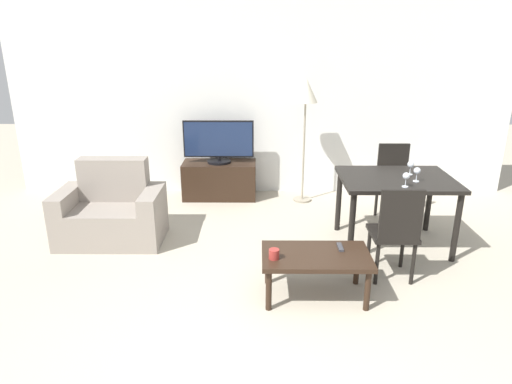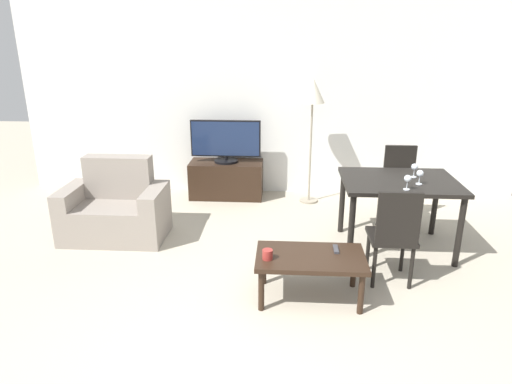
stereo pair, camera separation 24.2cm
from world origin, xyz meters
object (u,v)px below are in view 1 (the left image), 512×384
tv_stand (220,180)px  remote_primary (340,247)px  wine_glass_center (411,165)px  armchair (112,213)px  tv (219,142)px  dining_table (396,186)px  wine_glass_right (417,172)px  dining_chair_far (394,179)px  cup_white_near (274,254)px  coffee_table (316,260)px  dining_chair_near (396,229)px  wine_glass_left (406,177)px  floor_lamp (306,97)px

tv_stand → remote_primary: tv_stand is taller
remote_primary → wine_glass_center: wine_glass_center is taller
armchair → wine_glass_center: 3.23m
tv → dining_table: bearing=-37.2°
wine_glass_center → wine_glass_right: size_ratio=1.00×
tv_stand → dining_chair_far: (2.17, -0.74, 0.25)m
cup_white_near → wine_glass_right: 1.80m
armchair → cup_white_near: bearing=-35.4°
tv_stand → wine_glass_right: bearing=-37.7°
dining_chair_far → coffee_table: bearing=-122.5°
dining_chair_far → wine_glass_center: (-0.04, -0.66, 0.35)m
armchair → remote_primary: 2.53m
armchair → dining_chair_near: (2.83, -0.86, 0.20)m
coffee_table → wine_glass_right: wine_glass_right is taller
wine_glass_left → wine_glass_right: (0.16, 0.17, 0.00)m
tv → wine_glass_left: tv is taller
floor_lamp → wine_glass_right: (0.98, -1.51, -0.54)m
tv_stand → remote_primary: size_ratio=6.61×
dining_chair_near → tv_stand: bearing=128.1°
coffee_table → tv: bearing=112.1°
tv → wine_glass_center: bearing=-33.4°
coffee_table → dining_table: size_ratio=0.80×
floor_lamp → remote_primary: floor_lamp is taller
tv → cup_white_near: tv is taller
coffee_table → wine_glass_left: 1.28m
dining_chair_near → cup_white_near: 1.16m
tv → coffee_table: tv is taller
tv → coffee_table: size_ratio=1.03×
cup_white_near → wine_glass_right: (1.45, 0.98, 0.42)m
dining_chair_far → wine_glass_left: 1.14m
dining_chair_far → wine_glass_left: bearing=-101.3°
dining_chair_far → floor_lamp: 1.50m
tv_stand → tv: bearing=-90.0°
wine_glass_right → tv_stand: bearing=142.3°
tv_stand → wine_glass_right: size_ratio=6.79×
floor_lamp → remote_primary: size_ratio=10.91×
remote_primary → cup_white_near: (-0.58, -0.20, 0.03)m
dining_table → cup_white_near: (-1.30, -1.12, -0.22)m
dining_table → wine_glass_right: 0.28m
dining_chair_far → cup_white_near: 2.40m
dining_chair_far → dining_table: bearing=-104.9°
wine_glass_right → cup_white_near: bearing=-145.8°
dining_chair_near → wine_glass_right: bearing=60.3°
tv_stand → dining_chair_far: size_ratio=1.09×
tv_stand → cup_white_near: 2.71m
wine_glass_left → dining_chair_far: bearing=78.7°
dining_chair_near → wine_glass_right: dining_chair_near is taller
dining_table → wine_glass_center: wine_glass_center is taller
coffee_table → dining_chair_near: dining_chair_near is taller
dining_table → tv_stand: bearing=142.8°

